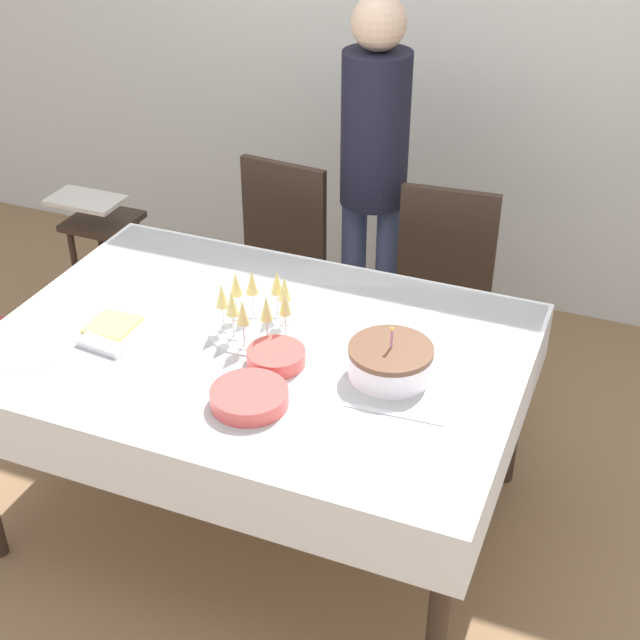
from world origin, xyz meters
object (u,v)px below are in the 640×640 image
gift_bag (13,361)px  birthday_cake (390,361)px  dining_chair_far_right (439,297)px  dining_chair_far_left (273,264)px  plate_stack_main (249,397)px  champagne_tray (255,306)px  plate_stack_dessert (276,357)px  person_standing (374,158)px  high_chair (102,236)px

gift_bag → birthday_cake: bearing=-9.1°
dining_chair_far_right → gift_bag: (-1.70, -0.65, -0.35)m
dining_chair_far_left → gift_bag: 1.21m
birthday_cake → plate_stack_main: size_ratio=1.13×
gift_bag → champagne_tray: bearing=-9.2°
plate_stack_main → plate_stack_dessert: same height
champagne_tray → person_standing: 1.06m
dining_chair_far_right → plate_stack_main: bearing=-101.6°
champagne_tray → plate_stack_main: (0.15, -0.37, -0.07)m
dining_chair_far_right → high_chair: dining_chair_far_right is taller
dining_chair_far_left → gift_bag: (-0.96, -0.65, -0.35)m
dining_chair_far_left → high_chair: size_ratio=1.33×
dining_chair_far_left → gift_bag: size_ratio=2.81×
dining_chair_far_right → person_standing: person_standing is taller
champagne_tray → gift_bag: size_ratio=0.93×
person_standing → high_chair: person_standing is taller
dining_chair_far_left → person_standing: bearing=27.0°
person_standing → gift_bag: size_ratio=4.88×
dining_chair_far_left → plate_stack_main: size_ratio=4.06×
gift_bag → high_chair: bearing=83.8°
high_chair → dining_chair_far_left: bearing=-0.0°
person_standing → gift_bag: bearing=-147.7°
dining_chair_far_right → gift_bag: dining_chair_far_right is taller
champagne_tray → gift_bag: (-1.30, 0.21, -0.69)m
champagne_tray → plate_stack_dessert: 0.22m
plate_stack_main → plate_stack_dessert: (-0.01, 0.22, 0.00)m
champagne_tray → plate_stack_dessert: (0.14, -0.15, -0.07)m
dining_chair_far_left → birthday_cake: size_ratio=3.59×
dining_chair_far_left → plate_stack_dessert: dining_chair_far_left is taller
birthday_cake → dining_chair_far_right: bearing=95.3°
plate_stack_dessert → high_chair: 1.73m
plate_stack_dessert → gift_bag: 1.61m
plate_stack_main → person_standing: bearing=94.5°
dining_chair_far_left → plate_stack_main: dining_chair_far_left is taller
champagne_tray → plate_stack_main: 0.41m
birthday_cake → plate_stack_dessert: 0.36m
plate_stack_main → dining_chair_far_left: bearing=112.0°
birthday_cake → gift_bag: size_ratio=0.78×
high_chair → dining_chair_far_right: bearing=0.0°
person_standing → high_chair: bearing=-171.2°
champagne_tray → high_chair: 1.55m
dining_chair_far_right → person_standing: bearing=151.7°
dining_chair_far_left → champagne_tray: (0.34, -0.86, 0.35)m
dining_chair_far_left → dining_chair_far_right: size_ratio=1.00×
dining_chair_far_left → person_standing: size_ratio=0.57×
person_standing → gift_bag: (-1.34, -0.85, -0.82)m
dining_chair_far_left → champagne_tray: size_ratio=3.01×
dining_chair_far_left → birthday_cake: 1.29m
plate_stack_main → gift_bag: bearing=158.2°
plate_stack_dessert → person_standing: bearing=94.7°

